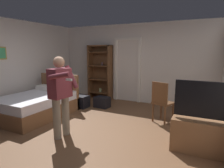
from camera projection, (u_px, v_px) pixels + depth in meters
The scene contains 13 objects.
ground_plane at pixel (85, 131), 4.25m from camera, with size 6.27×6.27×0.00m, color brown.
wall_back at pixel (133, 63), 6.59m from camera, with size 5.51×0.12×2.58m, color silver.
doorway_frame at pixel (127, 65), 6.62m from camera, with size 0.93×0.08×2.13m.
bed at pixel (38, 104), 5.23m from camera, with size 1.37×1.97×1.02m.
bookshelf at pixel (100, 71), 6.94m from camera, with size 0.86×0.32×1.89m.
tv_flatscreen at pixel (206, 133), 3.28m from camera, with size 1.10×0.40×1.23m.
side_table at pixel (187, 106), 4.52m from camera, with size 0.58×0.58×0.70m.
laptop at pixel (186, 94), 4.45m from camera, with size 0.38×0.39×0.15m.
bottle_on_table at pixel (195, 92), 4.33m from camera, with size 0.06×0.06×0.25m.
wooden_chair at pixel (162, 100), 4.68m from camera, with size 0.55×0.55×0.99m.
person_blue_shirt at pixel (61, 92), 3.84m from camera, with size 0.69×0.62×1.61m.
suitcase_dark at pixel (102, 102), 6.01m from camera, with size 0.44×0.32×0.32m, color black.
suitcase_small at pixel (81, 101), 6.01m from camera, with size 0.44×0.37×0.36m, color black.
Camera 1 is at (2.31, -3.33, 1.72)m, focal length 31.59 mm.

